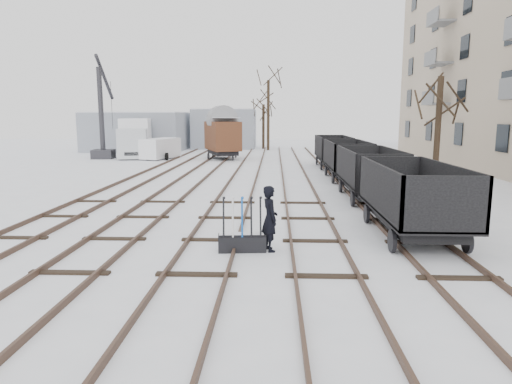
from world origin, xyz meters
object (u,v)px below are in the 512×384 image
ground_frame (242,241)px  freight_wagon_a (412,209)px  box_van_wagon (222,135)px  crane (103,132)px  lorry (135,137)px  panel_van (161,148)px  worker (270,219)px

ground_frame → freight_wagon_a: bearing=14.9°
freight_wagon_a → box_van_wagon: box_van_wagon is taller
freight_wagon_a → crane: crane is taller
lorry → crane: 2.90m
freight_wagon_a → crane: 31.99m
freight_wagon_a → lorry: size_ratio=0.69×
crane → lorry: bearing=30.8°
panel_van → worker: bearing=-51.6°
worker → crane: (-14.85, 27.28, 1.41)m
worker → crane: crane is taller
lorry → ground_frame: bearing=-79.7°
panel_van → freight_wagon_a: bearing=-42.3°
lorry → worker: bearing=-78.4°
ground_frame → box_van_wagon: size_ratio=0.29×
worker → panel_van: worker is taller
freight_wagon_a → lorry: (-16.89, 27.26, 0.92)m
ground_frame → crane: 30.87m
box_van_wagon → panel_van: bearing=161.9°
box_van_wagon → panel_van: size_ratio=1.20×
ground_frame → lorry: 31.43m
freight_wagon_a → lorry: bearing=121.8°
box_van_wagon → lorry: bearing=147.0°
ground_frame → worker: (0.75, 0.10, 0.62)m
worker → freight_wagon_a: freight_wagon_a is taller
worker → box_van_wagon: (-4.39, 27.10, 1.16)m
box_van_wagon → freight_wagon_a: bearing=-91.1°
box_van_wagon → crane: size_ratio=0.59×
freight_wagon_a → crane: (-19.18, 25.56, 1.46)m
worker → crane: bearing=10.1°
lorry → freight_wagon_a: bearing=-70.0°
freight_wagon_a → box_van_wagon: (-8.71, 25.37, 1.21)m
panel_van → lorry: bearing=162.2°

